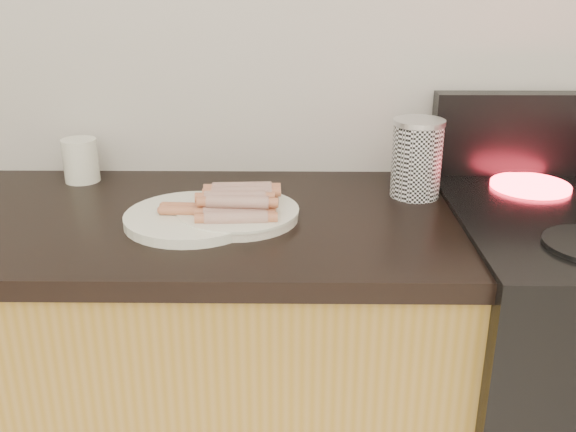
{
  "coord_description": "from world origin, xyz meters",
  "views": [
    {
      "loc": [
        0.06,
        0.43,
        1.39
      ],
      "look_at": [
        0.05,
        1.62,
        0.93
      ],
      "focal_mm": 40.0,
      "sensor_mm": 36.0,
      "label": 1
    }
  ],
  "objects_px": {
    "mug": "(81,160)",
    "side_plate": "(192,218)",
    "canister": "(417,158)",
    "main_plate": "(238,215)"
  },
  "relations": [
    {
      "from": "mug",
      "to": "side_plate",
      "type": "bearing_deg",
      "value": -40.9
    },
    {
      "from": "main_plate",
      "to": "mug",
      "type": "relative_size",
      "value": 2.39
    },
    {
      "from": "mug",
      "to": "canister",
      "type": "bearing_deg",
      "value": -7.14
    },
    {
      "from": "side_plate",
      "to": "mug",
      "type": "xyz_separation_m",
      "value": [
        -0.31,
        0.27,
        0.04
      ]
    },
    {
      "from": "canister",
      "to": "mug",
      "type": "distance_m",
      "value": 0.8
    },
    {
      "from": "main_plate",
      "to": "side_plate",
      "type": "height_order",
      "value": "side_plate"
    },
    {
      "from": "main_plate",
      "to": "canister",
      "type": "distance_m",
      "value": 0.43
    },
    {
      "from": "main_plate",
      "to": "mug",
      "type": "height_order",
      "value": "mug"
    },
    {
      "from": "main_plate",
      "to": "canister",
      "type": "height_order",
      "value": "canister"
    },
    {
      "from": "canister",
      "to": "mug",
      "type": "xyz_separation_m",
      "value": [
        -0.79,
        0.1,
        -0.04
      ]
    }
  ]
}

